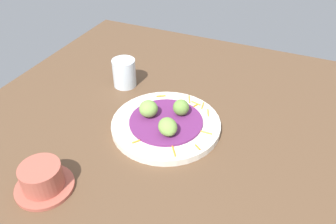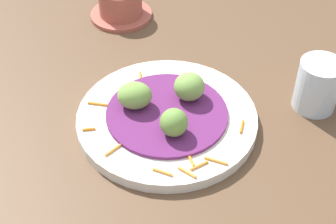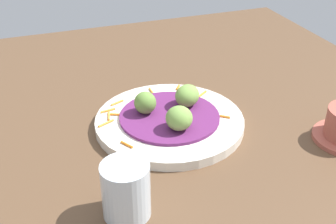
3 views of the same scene
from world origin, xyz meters
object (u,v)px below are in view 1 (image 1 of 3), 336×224
guac_scoop_left (167,127)px  terracotta_bowl (42,179)px  guac_scoop_right (148,109)px  water_glass (124,73)px  guac_scoop_center (181,108)px  main_plate (166,125)px

guac_scoop_left → terracotta_bowl: 29.33cm
guac_scoop_left → guac_scoop_right: (-7.08, 4.40, 0.09)cm
guac_scoop_left → water_glass: water_glass is taller
guac_scoop_left → terracotta_bowl: (-17.26, -23.66, -1.68)cm
guac_scoop_center → water_glass: 24.04cm
guac_scoop_right → terracotta_bowl: guac_scoop_right is taller
main_plate → guac_scoop_right: (-4.81, 0.16, 3.60)cm
guac_scoop_center → water_glass: (-22.03, 9.61, -0.27)cm
water_glass → guac_scoop_right: bearing=-42.7°
main_plate → terracotta_bowl: 31.73cm
guac_scoop_center → guac_scoop_right: bearing=-151.9°
guac_scoop_left → guac_scoop_center: (0.27, 8.33, 0.04)cm
main_plate → water_glass: (-19.49, 13.69, 3.28)cm
guac_scoop_center → water_glass: water_glass is taller
main_plate → terracotta_bowl: terracotta_bowl is taller
guac_scoop_left → terracotta_bowl: guac_scoop_left is taller
guac_scoop_left → water_glass: (-21.76, 17.94, -0.23)cm
guac_scoop_left → guac_scoop_right: bearing=148.1°
guac_scoop_right → guac_scoop_left: bearing=-31.9°
main_plate → guac_scoop_right: guac_scoop_right is taller
guac_scoop_center → guac_scoop_left: bearing=-91.9°
water_glass → main_plate: bearing=-35.1°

